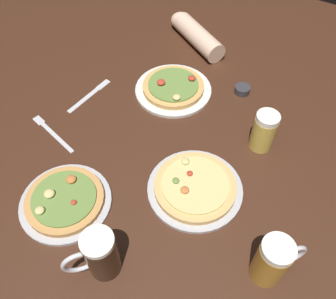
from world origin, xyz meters
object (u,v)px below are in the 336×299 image
(beer_mug_dark, at_px, (273,260))
(knife_right, at_px, (89,95))
(pizza_plate_near, at_px, (195,187))
(beer_mug_pale, at_px, (100,255))
(beer_mug_amber, at_px, (265,131))
(pizza_plate_side, at_px, (65,201))
(pizza_plate_far, at_px, (173,88))
(diner_arm, at_px, (194,33))
(ramekin_sauce, at_px, (242,90))
(fork_left, at_px, (52,133))

(beer_mug_dark, distance_m, knife_right, 0.87)
(pizza_plate_near, height_order, beer_mug_pale, beer_mug_pale)
(beer_mug_amber, bearing_deg, knife_right, -170.81)
(pizza_plate_side, height_order, beer_mug_pale, beer_mug_pale)
(pizza_plate_far, bearing_deg, diner_arm, 104.13)
(beer_mug_dark, xyz_separation_m, diner_arm, (-0.63, 0.79, -0.04))
(pizza_plate_far, relative_size, beer_mug_pale, 1.78)
(beer_mug_dark, relative_size, beer_mug_pale, 0.98)
(ramekin_sauce, bearing_deg, pizza_plate_far, -151.03)
(knife_right, distance_m, diner_arm, 0.53)
(beer_mug_dark, relative_size, beer_mug_amber, 1.13)
(pizza_plate_far, relative_size, knife_right, 1.34)
(pizza_plate_near, xyz_separation_m, beer_mug_dark, (0.28, -0.13, 0.06))
(ramekin_sauce, relative_size, diner_arm, 0.19)
(beer_mug_dark, distance_m, beer_mug_amber, 0.43)
(beer_mug_dark, relative_size, ramekin_sauce, 2.76)
(pizza_plate_far, xyz_separation_m, diner_arm, (-0.08, 0.32, 0.03))
(beer_mug_amber, distance_m, fork_left, 0.71)
(fork_left, height_order, diner_arm, diner_arm)
(pizza_plate_near, height_order, beer_mug_dark, beer_mug_dark)
(beer_mug_amber, xyz_separation_m, fork_left, (-0.63, -0.32, -0.07))
(pizza_plate_far, distance_m, fork_left, 0.47)
(knife_right, bearing_deg, ramekin_sauce, 32.30)
(pizza_plate_near, bearing_deg, beer_mug_pale, -106.28)
(pizza_plate_near, height_order, pizza_plate_side, pizza_plate_side)
(pizza_plate_side, distance_m, ramekin_sauce, 0.75)
(pizza_plate_near, distance_m, beer_mug_pale, 0.35)
(pizza_plate_side, bearing_deg, beer_mug_dark, 10.47)
(pizza_plate_side, bearing_deg, diner_arm, 93.08)
(beer_mug_dark, xyz_separation_m, beer_mug_amber, (-0.17, 0.40, -0.01))
(pizza_plate_side, relative_size, beer_mug_dark, 1.69)
(beer_mug_dark, relative_size, fork_left, 0.72)
(pizza_plate_side, distance_m, beer_mug_amber, 0.65)
(pizza_plate_side, bearing_deg, beer_mug_pale, -24.26)
(pizza_plate_near, distance_m, fork_left, 0.53)
(pizza_plate_side, bearing_deg, knife_right, 119.53)
(pizza_plate_far, xyz_separation_m, beer_mug_pale, (0.18, -0.68, 0.06))
(pizza_plate_side, relative_size, knife_right, 1.25)
(knife_right, bearing_deg, pizza_plate_far, 35.04)
(beer_mug_pale, bearing_deg, fork_left, 146.80)
(fork_left, bearing_deg, knife_right, 91.37)
(pizza_plate_near, distance_m, beer_mug_dark, 0.31)
(beer_mug_amber, xyz_separation_m, knife_right, (-0.64, -0.10, -0.07))
(ramekin_sauce, xyz_separation_m, fork_left, (-0.48, -0.52, -0.01))
(fork_left, bearing_deg, beer_mug_amber, 26.47)
(ramekin_sauce, bearing_deg, diner_arm, 147.91)
(pizza_plate_near, bearing_deg, knife_right, 162.65)
(knife_right, bearing_deg, fork_left, -88.63)
(beer_mug_dark, height_order, knife_right, beer_mug_dark)
(pizza_plate_near, relative_size, beer_mug_amber, 2.04)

